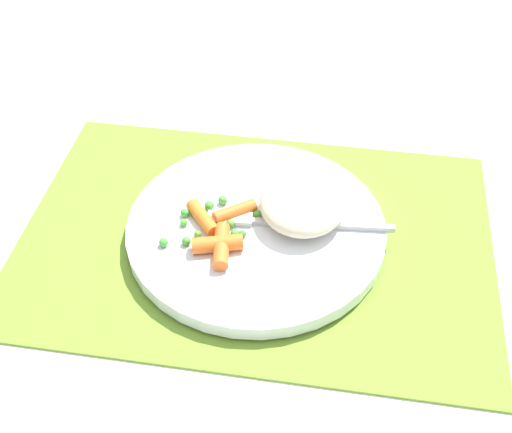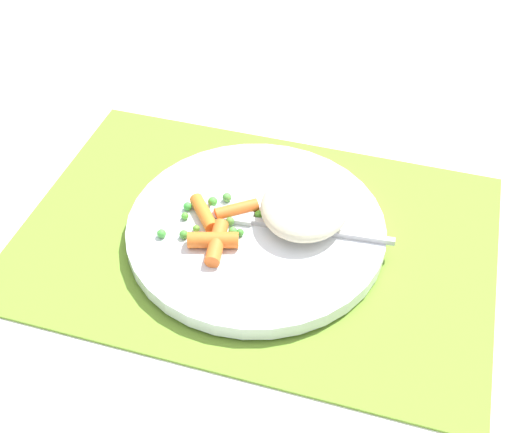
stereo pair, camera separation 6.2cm
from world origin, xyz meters
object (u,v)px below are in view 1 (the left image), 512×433
plate (256,229)px  carrot_portion (219,232)px  fork (280,223)px  rice_mound (303,202)px

plate → carrot_portion: size_ratio=2.74×
carrot_portion → fork: carrot_portion is taller
plate → carrot_portion: carrot_portion is taller
plate → fork: (-0.02, -0.00, 0.01)m
rice_mound → plate: bearing=24.1°
carrot_portion → plate: bearing=-143.4°
rice_mound → carrot_portion: size_ratio=1.01×
plate → fork: fork is taller
rice_mound → fork: bearing=40.8°
plate → rice_mound: rice_mound is taller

